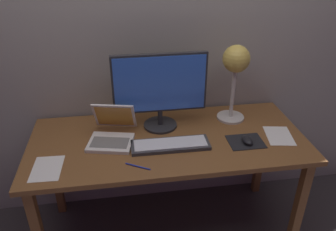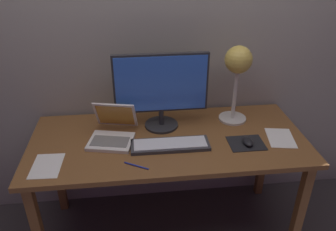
# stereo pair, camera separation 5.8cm
# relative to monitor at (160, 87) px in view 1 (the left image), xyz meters

# --- Properties ---
(ground_plane) EXTENTS (4.80, 4.80, 0.00)m
(ground_plane) POSITION_rel_monitor_xyz_m (0.03, -0.14, -1.00)
(ground_plane) COLOR #383333
(ground_plane) RESTS_ON ground
(back_wall) EXTENTS (4.80, 0.06, 2.60)m
(back_wall) POSITION_rel_monitor_xyz_m (0.03, 0.26, 0.30)
(back_wall) COLOR #9E998E
(back_wall) RESTS_ON ground
(desk) EXTENTS (1.60, 0.70, 0.74)m
(desk) POSITION_rel_monitor_xyz_m (0.03, -0.14, -0.34)
(desk) COLOR brown
(desk) RESTS_ON ground
(monitor) EXTENTS (0.55, 0.20, 0.47)m
(monitor) POSITION_rel_monitor_xyz_m (0.00, 0.00, 0.00)
(monitor) COLOR #28282B
(monitor) RESTS_ON desk
(keyboard_main) EXTENTS (0.44, 0.14, 0.03)m
(keyboard_main) POSITION_rel_monitor_xyz_m (0.03, -0.23, -0.25)
(keyboard_main) COLOR #38383A
(keyboard_main) RESTS_ON desk
(laptop) EXTENTS (0.30, 0.33, 0.20)m
(laptop) POSITION_rel_monitor_xyz_m (-0.29, -0.09, -0.20)
(laptop) COLOR silver
(laptop) RESTS_ON desk
(desk_lamp) EXTENTS (0.17, 0.17, 0.48)m
(desk_lamp) POSITION_rel_monitor_xyz_m (0.46, 0.03, 0.10)
(desk_lamp) COLOR beige
(desk_lamp) RESTS_ON desk
(mousepad) EXTENTS (0.20, 0.16, 0.00)m
(mousepad) POSITION_rel_monitor_xyz_m (0.46, -0.25, -0.26)
(mousepad) COLOR black
(mousepad) RESTS_ON desk
(mouse) EXTENTS (0.06, 0.10, 0.03)m
(mouse) POSITION_rel_monitor_xyz_m (0.47, -0.26, -0.24)
(mouse) COLOR black
(mouse) RESTS_ON mousepad
(paper_sheet_near_mouse) EXTENTS (0.18, 0.23, 0.00)m
(paper_sheet_near_mouse) POSITION_rel_monitor_xyz_m (0.68, -0.22, -0.26)
(paper_sheet_near_mouse) COLOR white
(paper_sheet_near_mouse) RESTS_ON desk
(paper_sheet_by_keyboard) EXTENTS (0.16, 0.22, 0.00)m
(paper_sheet_by_keyboard) POSITION_rel_monitor_xyz_m (-0.63, -0.33, -0.26)
(paper_sheet_by_keyboard) COLOR white
(paper_sheet_by_keyboard) RESTS_ON desk
(pen) EXTENTS (0.12, 0.08, 0.01)m
(pen) POSITION_rel_monitor_xyz_m (-0.17, -0.39, -0.26)
(pen) COLOR #2633A5
(pen) RESTS_ON desk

